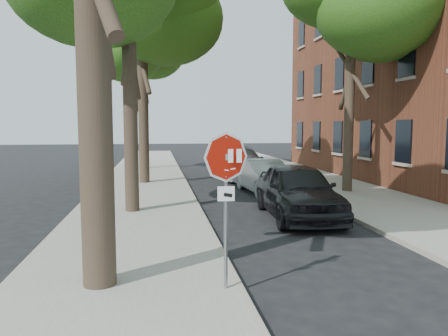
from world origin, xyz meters
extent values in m
plane|color=black|center=(0.00, 0.00, 0.00)|extent=(120.00, 120.00, 0.00)
cube|color=gray|center=(-2.50, 12.00, 0.06)|extent=(4.00, 55.00, 0.12)
cube|color=gray|center=(6.00, 12.00, 0.06)|extent=(4.00, 55.00, 0.12)
cube|color=#9E9384|center=(-0.45, 12.00, 0.07)|extent=(0.12, 55.00, 0.13)
cube|color=#9E9384|center=(3.95, 12.00, 0.07)|extent=(0.12, 55.00, 0.13)
cylinder|color=gray|center=(-0.70, 0.00, 1.42)|extent=(0.06, 0.06, 2.60)
cube|color=#99999E|center=(-0.70, -0.03, 2.32)|extent=(0.05, 0.06, 0.10)
cylinder|color=#99999E|center=(-0.70, -0.03, 2.32)|extent=(0.76, 0.32, 0.82)
cylinder|color=white|center=(-0.70, -0.05, 2.32)|extent=(0.76, 0.32, 0.82)
cylinder|color=#BE1607|center=(-0.70, -0.05, 2.32)|extent=(0.68, 0.29, 0.74)
cube|color=white|center=(-0.91, -0.06, 2.34)|extent=(0.08, 0.00, 0.22)
cube|color=white|center=(-0.77, -0.06, 2.34)|extent=(0.08, 0.00, 0.22)
cube|color=white|center=(-0.63, -0.06, 2.34)|extent=(0.08, 0.00, 0.22)
cube|color=white|center=(-0.49, -0.06, 2.34)|extent=(0.08, 0.00, 0.22)
cube|color=silver|center=(-0.81, -0.07, 2.13)|extent=(0.08, 0.00, 0.03)
cube|color=silver|center=(-0.70, -0.07, 2.11)|extent=(0.08, 0.00, 0.03)
cube|color=silver|center=(-0.59, -0.07, 2.13)|extent=(0.08, 0.00, 0.03)
cube|color=white|center=(-0.70, -0.04, 1.72)|extent=(0.28, 0.02, 0.24)
cube|color=black|center=(-0.67, -0.05, 1.70)|extent=(0.15, 0.00, 0.08)
cylinder|color=black|center=(-2.60, 7.00, 4.87)|extent=(0.44, 0.44, 9.50)
cylinder|color=black|center=(-2.40, 14.00, 5.12)|extent=(0.48, 0.48, 10.00)
ellipsoid|color=#1E470D|center=(-2.40, 14.00, 7.92)|extent=(4.62, 4.62, 3.70)
ellipsoid|color=#1E470D|center=(-3.24, 14.84, 7.50)|extent=(4.20, 4.20, 3.36)
cylinder|color=black|center=(-2.70, 21.00, 4.62)|extent=(0.40, 0.40, 9.00)
ellipsoid|color=#1B440F|center=(-2.70, 21.00, 7.14)|extent=(4.16, 4.16, 3.33)
ellipsoid|color=#1B440F|center=(-1.76, 20.43, 8.09)|extent=(3.40, 3.40, 2.72)
ellipsoid|color=#1B440F|center=(-3.46, 21.76, 6.76)|extent=(3.78, 3.78, 3.02)
cylinder|color=black|center=(6.00, 10.00, 4.62)|extent=(0.40, 0.40, 9.00)
ellipsoid|color=#1B440F|center=(6.00, 10.00, 7.14)|extent=(4.16, 4.16, 3.33)
ellipsoid|color=#1B440F|center=(5.24, 10.76, 6.76)|extent=(3.78, 3.78, 3.02)
imported|color=black|center=(2.44, 5.73, 0.84)|extent=(2.23, 5.01, 1.67)
imported|color=#A5A9AD|center=(2.60, 10.62, 0.70)|extent=(1.89, 4.38, 1.40)
imported|color=#4A4A4F|center=(2.60, 15.85, 0.82)|extent=(2.36, 5.65, 1.63)
camera|label=1|loc=(-1.81, -6.98, 2.84)|focal=35.00mm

